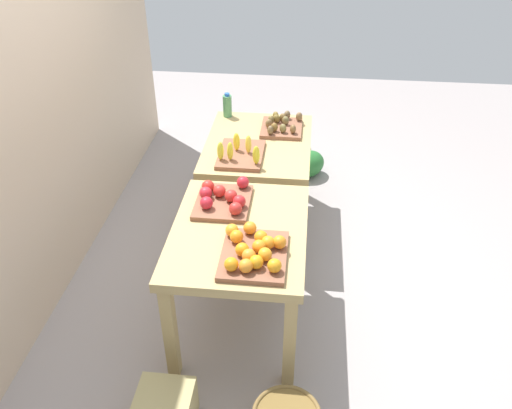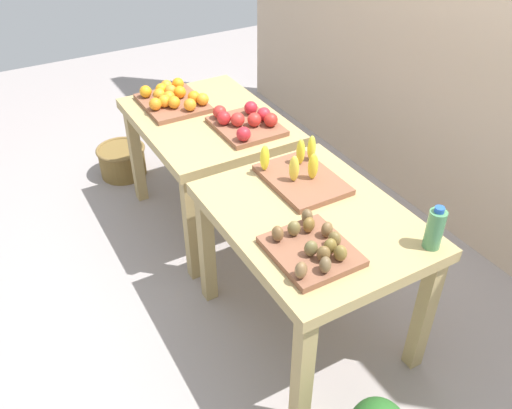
{
  "view_description": "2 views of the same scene",
  "coord_description": "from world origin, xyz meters",
  "px_view_note": "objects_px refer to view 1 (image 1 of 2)",
  "views": [
    {
      "loc": [
        -3.02,
        -0.37,
        2.63
      ],
      "look_at": [
        0.01,
        -0.04,
        0.55
      ],
      "focal_mm": 36.97,
      "sensor_mm": 36.0,
      "label": 1
    },
    {
      "loc": [
        2.12,
        -1.19,
        2.23
      ],
      "look_at": [
        0.09,
        -0.03,
        0.52
      ],
      "focal_mm": 37.59,
      "sensor_mm": 36.0,
      "label": 2
    }
  ],
  "objects_px": {
    "banana_crate": "(240,153)",
    "water_bottle": "(227,106)",
    "apple_bin": "(223,199)",
    "display_table_left": "(239,244)",
    "display_table_right": "(258,155)",
    "watermelon_pile": "(294,160)",
    "orange_bin": "(254,251)",
    "kiwi_bin": "(281,126)"
  },
  "relations": [
    {
      "from": "display_table_left",
      "to": "watermelon_pile",
      "type": "height_order",
      "value": "display_table_left"
    },
    {
      "from": "banana_crate",
      "to": "water_bottle",
      "type": "relative_size",
      "value": 2.17
    },
    {
      "from": "orange_bin",
      "to": "water_bottle",
      "type": "height_order",
      "value": "water_bottle"
    },
    {
      "from": "orange_bin",
      "to": "kiwi_bin",
      "type": "bearing_deg",
      "value": -1.56
    },
    {
      "from": "display_table_right",
      "to": "apple_bin",
      "type": "relative_size",
      "value": 2.49
    },
    {
      "from": "display_table_left",
      "to": "apple_bin",
      "type": "xyz_separation_m",
      "value": [
        0.25,
        0.13,
        0.15
      ]
    },
    {
      "from": "display_table_right",
      "to": "banana_crate",
      "type": "height_order",
      "value": "banana_crate"
    },
    {
      "from": "orange_bin",
      "to": "kiwi_bin",
      "type": "distance_m",
      "value": 1.59
    },
    {
      "from": "display_table_right",
      "to": "apple_bin",
      "type": "xyz_separation_m",
      "value": [
        -0.87,
        0.13,
        0.15
      ]
    },
    {
      "from": "orange_bin",
      "to": "apple_bin",
      "type": "xyz_separation_m",
      "value": [
        0.5,
        0.25,
        -0.0
      ]
    },
    {
      "from": "display_table_left",
      "to": "watermelon_pile",
      "type": "distance_m",
      "value": 2.07
    },
    {
      "from": "water_bottle",
      "to": "display_table_right",
      "type": "bearing_deg",
      "value": -144.96
    },
    {
      "from": "apple_bin",
      "to": "water_bottle",
      "type": "distance_m",
      "value": 1.31
    },
    {
      "from": "orange_bin",
      "to": "water_bottle",
      "type": "xyz_separation_m",
      "value": [
        1.8,
        0.42,
        0.05
      ]
    },
    {
      "from": "banana_crate",
      "to": "water_bottle",
      "type": "xyz_separation_m",
      "value": [
        0.69,
        0.2,
        0.06
      ]
    },
    {
      "from": "banana_crate",
      "to": "display_table_right",
      "type": "bearing_deg",
      "value": -21.83
    },
    {
      "from": "display_table_left",
      "to": "display_table_right",
      "type": "distance_m",
      "value": 1.12
    },
    {
      "from": "orange_bin",
      "to": "display_table_right",
      "type": "bearing_deg",
      "value": 4.84
    },
    {
      "from": "display_table_left",
      "to": "kiwi_bin",
      "type": "xyz_separation_m",
      "value": [
        1.34,
        -0.16,
        0.15
      ]
    },
    {
      "from": "display_table_right",
      "to": "watermelon_pile",
      "type": "relative_size",
      "value": 1.54
    },
    {
      "from": "kiwi_bin",
      "to": "orange_bin",
      "type": "bearing_deg",
      "value": 178.44
    },
    {
      "from": "orange_bin",
      "to": "water_bottle",
      "type": "distance_m",
      "value": 1.85
    },
    {
      "from": "display_table_left",
      "to": "kiwi_bin",
      "type": "distance_m",
      "value": 1.36
    },
    {
      "from": "banana_crate",
      "to": "water_bottle",
      "type": "distance_m",
      "value": 0.72
    },
    {
      "from": "display_table_right",
      "to": "water_bottle",
      "type": "xyz_separation_m",
      "value": [
        0.43,
        0.3,
        0.21
      ]
    },
    {
      "from": "display_table_left",
      "to": "orange_bin",
      "type": "xyz_separation_m",
      "value": [
        -0.25,
        -0.12,
        0.16
      ]
    },
    {
      "from": "water_bottle",
      "to": "apple_bin",
      "type": "bearing_deg",
      "value": -172.5
    },
    {
      "from": "apple_bin",
      "to": "banana_crate",
      "type": "relative_size",
      "value": 0.95
    },
    {
      "from": "apple_bin",
      "to": "watermelon_pile",
      "type": "distance_m",
      "value": 1.9
    },
    {
      "from": "display_table_left",
      "to": "water_bottle",
      "type": "distance_m",
      "value": 1.59
    },
    {
      "from": "apple_bin",
      "to": "watermelon_pile",
      "type": "height_order",
      "value": "apple_bin"
    },
    {
      "from": "display_table_left",
      "to": "banana_crate",
      "type": "bearing_deg",
      "value": 6.92
    },
    {
      "from": "apple_bin",
      "to": "water_bottle",
      "type": "relative_size",
      "value": 2.06
    },
    {
      "from": "watermelon_pile",
      "to": "apple_bin",
      "type": "bearing_deg",
      "value": 167.21
    },
    {
      "from": "banana_crate",
      "to": "water_bottle",
      "type": "bearing_deg",
      "value": 15.99
    },
    {
      "from": "display_table_left",
      "to": "apple_bin",
      "type": "distance_m",
      "value": 0.32
    },
    {
      "from": "banana_crate",
      "to": "kiwi_bin",
      "type": "height_order",
      "value": "banana_crate"
    },
    {
      "from": "orange_bin",
      "to": "kiwi_bin",
      "type": "relative_size",
      "value": 1.25
    },
    {
      "from": "display_table_left",
      "to": "water_bottle",
      "type": "xyz_separation_m",
      "value": [
        1.55,
        0.3,
        0.21
      ]
    },
    {
      "from": "orange_bin",
      "to": "watermelon_pile",
      "type": "height_order",
      "value": "orange_bin"
    },
    {
      "from": "orange_bin",
      "to": "display_table_left",
      "type": "bearing_deg",
      "value": 24.92
    },
    {
      "from": "orange_bin",
      "to": "banana_crate",
      "type": "height_order",
      "value": "banana_crate"
    }
  ]
}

